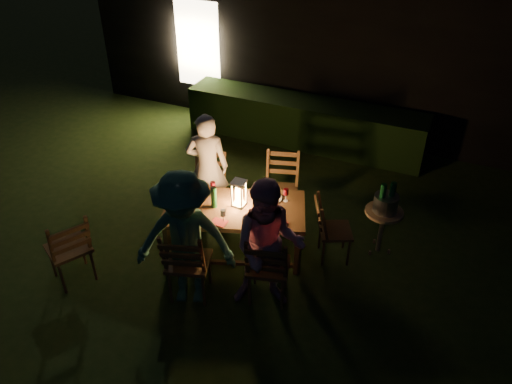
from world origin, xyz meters
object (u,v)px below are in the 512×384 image
at_px(chair_near_left, 189,273).
at_px(lantern, 239,195).
at_px(chair_near_right, 268,278).
at_px(side_table, 384,216).
at_px(ice_bucket, 386,203).
at_px(person_house_side, 208,167).
at_px(person_opp_left, 185,241).
at_px(chair_far_left, 209,198).
at_px(bottle_table, 214,197).
at_px(chair_end, 333,240).
at_px(bottle_bucket_a, 381,201).
at_px(person_opp_right, 269,247).
at_px(dining_table, 235,212).
at_px(bottle_bucket_b, 391,199).
at_px(chair_far_right, 280,200).
at_px(chair_spare, 72,259).

xyz_separation_m(chair_near_left, lantern, (0.19, 0.94, 0.55)).
relative_size(chair_near_right, side_table, 1.59).
bearing_deg(ice_bucket, person_house_side, -175.89).
bearing_deg(person_opp_left, person_house_side, 90.00).
bearing_deg(chair_far_left, person_house_side, -81.79).
bearing_deg(bottle_table, chair_end, 20.13).
bearing_deg(bottle_bucket_a, bottle_table, -155.90).
distance_m(person_opp_right, ice_bucket, 1.70).
distance_m(chair_far_left, chair_end, 1.85).
relative_size(person_opp_left, lantern, 4.82).
distance_m(person_opp_right, bottle_table, 1.08).
height_order(person_house_side, ice_bucket, person_house_side).
height_order(chair_near_right, person_opp_right, person_opp_right).
relative_size(dining_table, bottle_bucket_b, 5.95).
xyz_separation_m(person_house_side, lantern, (0.74, -0.55, 0.09)).
bearing_deg(lantern, chair_end, 17.69).
relative_size(chair_far_right, person_opp_left, 0.60).
bearing_deg(chair_spare, lantern, -21.24).
distance_m(side_table, bottle_bucket_a, 0.24).
height_order(chair_spare, bottle_bucket_b, chair_spare).
xyz_separation_m(dining_table, ice_bucket, (1.68, 0.79, 0.10)).
height_order(chair_spare, lantern, lantern).
relative_size(chair_near_left, chair_end, 1.16).
relative_size(person_house_side, bottle_bucket_b, 4.88).
bearing_deg(lantern, chair_far_left, 144.85).
distance_m(chair_near_left, person_opp_right, 1.03).
relative_size(dining_table, bottle_bucket_a, 5.95).
xyz_separation_m(dining_table, bottle_table, (-0.23, -0.09, 0.21)).
bearing_deg(bottle_bucket_a, chair_far_left, -175.61).
relative_size(chair_near_left, chair_spare, 1.03).
bearing_deg(chair_near_left, side_table, 24.96).
bearing_deg(person_opp_left, bottle_table, 76.29).
relative_size(person_opp_right, bottle_bucket_b, 5.06).
bearing_deg(chair_far_left, side_table, 170.92).
xyz_separation_m(person_opp_right, bottle_bucket_a, (0.92, 1.36, -0.01)).
bearing_deg(chair_end, person_opp_right, -48.36).
relative_size(chair_far_left, chair_far_right, 0.96).
height_order(person_opp_right, side_table, person_opp_right).
height_order(person_opp_left, bottle_bucket_a, person_opp_left).
relative_size(chair_near_right, chair_far_right, 1.00).
height_order(chair_near_left, side_table, chair_near_left).
distance_m(dining_table, bottle_bucket_a, 1.79).
xyz_separation_m(chair_near_left, chair_far_left, (-0.53, 1.45, -0.02)).
bearing_deg(chair_far_right, dining_table, 58.68).
bearing_deg(side_table, chair_far_left, -174.74).
height_order(person_opp_right, person_opp_left, person_opp_left).
xyz_separation_m(chair_end, ice_bucket, (0.52, 0.36, 0.47)).
xyz_separation_m(bottle_table, bottle_bucket_a, (1.86, 0.83, -0.06)).
xyz_separation_m(chair_far_left, bottle_bucket_b, (2.41, 0.26, 0.50)).
height_order(dining_table, person_opp_left, person_opp_left).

